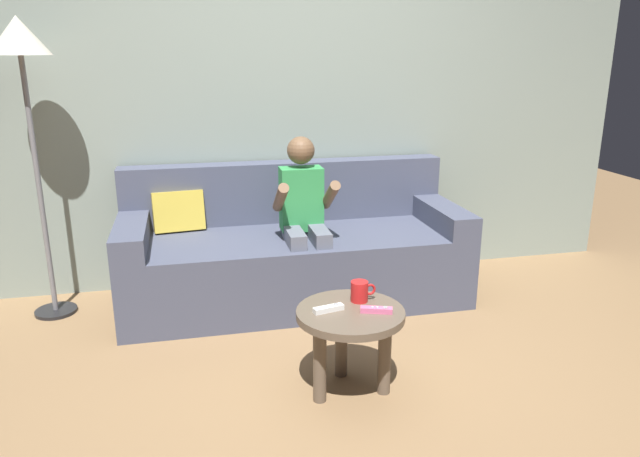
{
  "coord_description": "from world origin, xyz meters",
  "views": [
    {
      "loc": [
        -0.66,
        -2.13,
        1.5
      ],
      "look_at": [
        0.01,
        0.77,
        0.62
      ],
      "focal_mm": 33.28,
      "sensor_mm": 36.0,
      "label": 1
    }
  ],
  "objects_px": {
    "game_remote_white_center": "(329,309)",
    "couch": "(292,253)",
    "coffee_mug": "(360,291)",
    "coffee_table": "(350,327)",
    "game_remote_pink_near_edge": "(377,310)",
    "person_seated_on_couch": "(304,215)",
    "floor_lamp": "(21,60)"
  },
  "relations": [
    {
      "from": "game_remote_pink_near_edge",
      "to": "floor_lamp",
      "type": "xyz_separation_m",
      "value": [
        -1.59,
        1.27,
        1.04
      ]
    },
    {
      "from": "coffee_mug",
      "to": "game_remote_pink_near_edge",
      "type": "bearing_deg",
      "value": -75.47
    },
    {
      "from": "coffee_mug",
      "to": "floor_lamp",
      "type": "relative_size",
      "value": 0.07
    },
    {
      "from": "person_seated_on_couch",
      "to": "game_remote_white_center",
      "type": "relative_size",
      "value": 7.15
    },
    {
      "from": "couch",
      "to": "game_remote_white_center",
      "type": "distance_m",
      "value": 1.14
    },
    {
      "from": "couch",
      "to": "floor_lamp",
      "type": "relative_size",
      "value": 1.23
    },
    {
      "from": "person_seated_on_couch",
      "to": "couch",
      "type": "bearing_deg",
      "value": 103.0
    },
    {
      "from": "couch",
      "to": "person_seated_on_couch",
      "type": "xyz_separation_m",
      "value": [
        0.04,
        -0.18,
        0.3
      ]
    },
    {
      "from": "game_remote_white_center",
      "to": "coffee_mug",
      "type": "height_order",
      "value": "coffee_mug"
    },
    {
      "from": "coffee_table",
      "to": "floor_lamp",
      "type": "xyz_separation_m",
      "value": [
        -1.49,
        1.22,
        1.14
      ]
    },
    {
      "from": "person_seated_on_couch",
      "to": "coffee_table",
      "type": "relative_size",
      "value": 2.13
    },
    {
      "from": "coffee_table",
      "to": "coffee_mug",
      "type": "bearing_deg",
      "value": 49.96
    },
    {
      "from": "couch",
      "to": "game_remote_pink_near_edge",
      "type": "relative_size",
      "value": 14.45
    },
    {
      "from": "floor_lamp",
      "to": "couch",
      "type": "bearing_deg",
      "value": -3.09
    },
    {
      "from": "couch",
      "to": "coffee_mug",
      "type": "height_order",
      "value": "couch"
    },
    {
      "from": "coffee_table",
      "to": "game_remote_pink_near_edge",
      "type": "bearing_deg",
      "value": -27.24
    },
    {
      "from": "person_seated_on_couch",
      "to": "floor_lamp",
      "type": "distance_m",
      "value": 1.73
    },
    {
      "from": "coffee_table",
      "to": "coffee_mug",
      "type": "relative_size",
      "value": 4.1
    },
    {
      "from": "couch",
      "to": "person_seated_on_couch",
      "type": "distance_m",
      "value": 0.35
    },
    {
      "from": "couch",
      "to": "coffee_table",
      "type": "distance_m",
      "value": 1.14
    },
    {
      "from": "couch",
      "to": "coffee_mug",
      "type": "bearing_deg",
      "value": -83.31
    },
    {
      "from": "couch",
      "to": "person_seated_on_couch",
      "type": "bearing_deg",
      "value": -77.0
    },
    {
      "from": "game_remote_pink_near_edge",
      "to": "floor_lamp",
      "type": "bearing_deg",
      "value": 141.41
    },
    {
      "from": "coffee_mug",
      "to": "floor_lamp",
      "type": "bearing_deg",
      "value": 143.93
    },
    {
      "from": "person_seated_on_couch",
      "to": "game_remote_pink_near_edge",
      "type": "xyz_separation_m",
      "value": [
        0.12,
        -1.01,
        -0.17
      ]
    },
    {
      "from": "game_remote_white_center",
      "to": "couch",
      "type": "bearing_deg",
      "value": 87.85
    },
    {
      "from": "game_remote_white_center",
      "to": "floor_lamp",
      "type": "height_order",
      "value": "floor_lamp"
    },
    {
      "from": "person_seated_on_couch",
      "to": "game_remote_pink_near_edge",
      "type": "bearing_deg",
      "value": -83.37
    },
    {
      "from": "game_remote_pink_near_edge",
      "to": "game_remote_white_center",
      "type": "bearing_deg",
      "value": 163.69
    },
    {
      "from": "person_seated_on_couch",
      "to": "coffee_table",
      "type": "xyz_separation_m",
      "value": [
        0.01,
        -0.96,
        -0.27
      ]
    },
    {
      "from": "person_seated_on_couch",
      "to": "game_remote_pink_near_edge",
      "type": "relative_size",
      "value": 7.17
    },
    {
      "from": "game_remote_white_center",
      "to": "coffee_table",
      "type": "bearing_deg",
      "value": -2.97
    }
  ]
}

